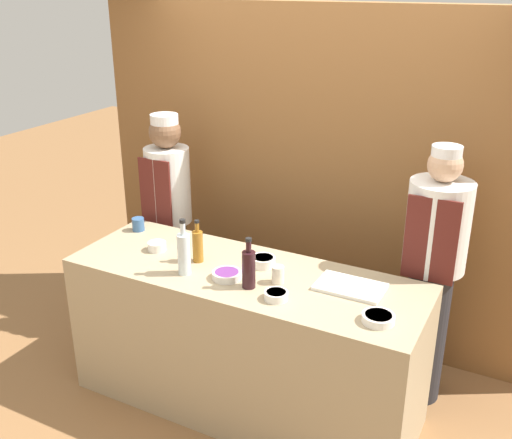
% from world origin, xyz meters
% --- Properties ---
extents(ground_plane, '(14.00, 14.00, 0.00)m').
position_xyz_m(ground_plane, '(0.00, 0.00, 0.00)').
color(ground_plane, olive).
extents(cabinet_wall, '(3.42, 0.18, 2.40)m').
position_xyz_m(cabinet_wall, '(0.00, 1.09, 1.20)').
color(cabinet_wall, brown).
rests_on(cabinet_wall, ground_plane).
extents(counter, '(2.14, 0.74, 0.94)m').
position_xyz_m(counter, '(0.00, 0.00, 0.47)').
color(counter, tan).
rests_on(counter, ground_plane).
extents(sauce_bowl_orange, '(0.17, 0.17, 0.04)m').
position_xyz_m(sauce_bowl_orange, '(0.85, -0.17, 0.96)').
color(sauce_bowl_orange, white).
rests_on(sauce_bowl_orange, counter).
extents(sauce_bowl_red, '(0.12, 0.12, 0.05)m').
position_xyz_m(sauce_bowl_red, '(-0.63, 0.01, 0.97)').
color(sauce_bowl_red, white).
rests_on(sauce_bowl_red, counter).
extents(sauce_bowl_brown, '(0.13, 0.13, 0.05)m').
position_xyz_m(sauce_bowl_brown, '(0.30, -0.20, 0.97)').
color(sauce_bowl_brown, white).
rests_on(sauce_bowl_brown, counter).
extents(sauce_bowl_purple, '(0.17, 0.17, 0.04)m').
position_xyz_m(sauce_bowl_purple, '(-0.05, -0.11, 0.96)').
color(sauce_bowl_purple, white).
rests_on(sauce_bowl_purple, counter).
extents(sauce_bowl_yellow, '(0.15, 0.15, 0.06)m').
position_xyz_m(sauce_bowl_yellow, '(0.06, 0.13, 0.97)').
color(sauce_bowl_yellow, white).
rests_on(sauce_bowl_yellow, counter).
extents(cutting_board, '(0.37, 0.24, 0.02)m').
position_xyz_m(cutting_board, '(0.62, 0.10, 0.95)').
color(cutting_board, white).
rests_on(cutting_board, counter).
extents(bottle_wine, '(0.08, 0.08, 0.30)m').
position_xyz_m(bottle_wine, '(0.11, -0.15, 1.06)').
color(bottle_wine, black).
rests_on(bottle_wine, counter).
extents(bottle_amber, '(0.06, 0.06, 0.27)m').
position_xyz_m(bottle_amber, '(-0.32, -0.00, 1.05)').
color(bottle_amber, '#9E661E').
rests_on(bottle_amber, counter).
extents(bottle_clear, '(0.08, 0.08, 0.34)m').
position_xyz_m(bottle_clear, '(-0.30, -0.17, 1.07)').
color(bottle_clear, silver).
rests_on(bottle_clear, counter).
extents(cup_blue, '(0.08, 0.08, 0.09)m').
position_xyz_m(cup_blue, '(-0.94, 0.21, 0.99)').
color(cup_blue, '#386093').
rests_on(cup_blue, counter).
extents(cup_cream, '(0.07, 0.07, 0.10)m').
position_xyz_m(cup_cream, '(0.23, -0.02, 0.99)').
color(cup_cream, silver).
rests_on(cup_cream, counter).
extents(chef_left, '(0.32, 0.32, 1.66)m').
position_xyz_m(chef_left, '(-0.96, 0.60, 0.92)').
color(chef_left, '#28282D').
rests_on(chef_left, ground_plane).
extents(chef_right, '(0.37, 0.37, 1.68)m').
position_xyz_m(chef_right, '(0.96, 0.60, 0.91)').
color(chef_right, '#28282D').
rests_on(chef_right, ground_plane).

